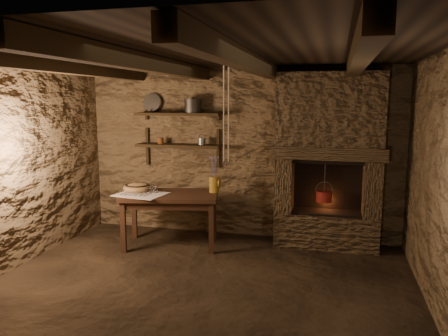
% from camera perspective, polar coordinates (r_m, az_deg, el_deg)
% --- Properties ---
extents(floor, '(4.50, 4.50, 0.00)m').
position_cam_1_polar(floor, '(4.69, -3.61, -15.70)').
color(floor, black).
rests_on(floor, ground).
extents(back_wall, '(4.50, 0.04, 2.40)m').
position_cam_1_polar(back_wall, '(6.25, 1.97, 1.98)').
color(back_wall, brown).
rests_on(back_wall, floor).
extents(front_wall, '(4.50, 0.04, 2.40)m').
position_cam_1_polar(front_wall, '(2.56, -18.01, -8.63)').
color(front_wall, brown).
rests_on(front_wall, floor).
extents(left_wall, '(0.04, 4.00, 2.40)m').
position_cam_1_polar(left_wall, '(5.47, -26.79, 0.03)').
color(left_wall, brown).
rests_on(left_wall, floor).
extents(right_wall, '(0.04, 4.00, 2.40)m').
position_cam_1_polar(right_wall, '(4.22, 26.68, -2.33)').
color(right_wall, brown).
rests_on(right_wall, floor).
extents(ceiling, '(4.50, 4.00, 0.04)m').
position_cam_1_polar(ceiling, '(4.29, -3.94, 14.86)').
color(ceiling, black).
rests_on(ceiling, back_wall).
extents(beam_far_left, '(0.14, 3.95, 0.16)m').
position_cam_1_polar(beam_far_left, '(4.96, -21.01, 12.46)').
color(beam_far_left, black).
rests_on(beam_far_left, ceiling).
extents(beam_mid_left, '(0.14, 3.95, 0.16)m').
position_cam_1_polar(beam_mid_left, '(4.47, -10.19, 13.35)').
color(beam_mid_left, black).
rests_on(beam_mid_left, ceiling).
extents(beam_mid_right, '(0.14, 3.95, 0.16)m').
position_cam_1_polar(beam_mid_right, '(4.15, 2.83, 13.82)').
color(beam_mid_right, black).
rests_on(beam_mid_right, ceiling).
extents(beam_far_right, '(0.14, 3.95, 0.16)m').
position_cam_1_polar(beam_far_right, '(4.07, 17.16, 13.55)').
color(beam_far_right, black).
rests_on(beam_far_right, ceiling).
extents(shelf_lower, '(1.25, 0.30, 0.04)m').
position_cam_1_polar(shelf_lower, '(6.32, -5.90, 2.93)').
color(shelf_lower, black).
rests_on(shelf_lower, back_wall).
extents(shelf_upper, '(1.25, 0.30, 0.04)m').
position_cam_1_polar(shelf_upper, '(6.29, -5.96, 7.01)').
color(shelf_upper, black).
rests_on(shelf_upper, back_wall).
extents(hearth, '(1.43, 0.51, 2.30)m').
position_cam_1_polar(hearth, '(5.87, 13.48, 1.55)').
color(hearth, '#3C2D1E').
rests_on(hearth, floor).
extents(work_table, '(1.38, 0.97, 0.72)m').
position_cam_1_polar(work_table, '(5.94, -6.98, -6.44)').
color(work_table, black).
rests_on(work_table, floor).
extents(linen_cloth, '(0.68, 0.59, 0.01)m').
position_cam_1_polar(linen_cloth, '(5.85, -10.77, -3.39)').
color(linen_cloth, white).
rests_on(linen_cloth, work_table).
extents(pewter_cutlery_row, '(0.54, 0.28, 0.01)m').
position_cam_1_polar(pewter_cutlery_row, '(5.83, -10.86, -3.33)').
color(pewter_cutlery_row, '#9B988D').
rests_on(pewter_cutlery_row, linen_cloth).
extents(drinking_glasses, '(0.20, 0.06, 0.08)m').
position_cam_1_polar(drinking_glasses, '(5.94, -10.12, -2.75)').
color(drinking_glasses, silver).
rests_on(drinking_glasses, linen_cloth).
extents(stoneware_jug, '(0.17, 0.17, 0.49)m').
position_cam_1_polar(stoneware_jug, '(5.86, -1.26, -1.16)').
color(stoneware_jug, olive).
rests_on(stoneware_jug, work_table).
extents(wooden_bowl, '(0.45, 0.45, 0.13)m').
position_cam_1_polar(wooden_bowl, '(6.06, -11.24, -2.57)').
color(wooden_bowl, '#A37B47').
rests_on(wooden_bowl, work_table).
extents(iron_stockpot, '(0.24, 0.24, 0.18)m').
position_cam_1_polar(iron_stockpot, '(6.22, -4.10, 8.01)').
color(iron_stockpot, '#2A2826').
rests_on(iron_stockpot, shelf_upper).
extents(tin_pan, '(0.28, 0.13, 0.28)m').
position_cam_1_polar(tin_pan, '(6.55, -9.37, 8.41)').
color(tin_pan, gray).
rests_on(tin_pan, shelf_upper).
extents(small_kettle, '(0.17, 0.15, 0.15)m').
position_cam_1_polar(small_kettle, '(6.20, -2.92, 3.49)').
color(small_kettle, gray).
rests_on(small_kettle, shelf_lower).
extents(rusty_tin, '(0.10, 0.10, 0.09)m').
position_cam_1_polar(rusty_tin, '(6.42, -8.28, 3.54)').
color(rusty_tin, '#582B11').
rests_on(rusty_tin, shelf_lower).
extents(red_pot, '(0.26, 0.26, 0.54)m').
position_cam_1_polar(red_pot, '(5.91, 12.94, -3.54)').
color(red_pot, maroon).
rests_on(red_pot, hearth).
extents(hanging_ropes, '(0.08, 0.08, 1.20)m').
position_cam_1_polar(hanging_ropes, '(5.27, 0.28, 7.24)').
color(hanging_ropes, '#C3AC89').
rests_on(hanging_ropes, ceiling).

